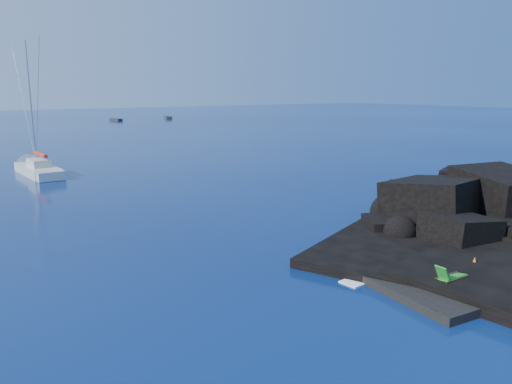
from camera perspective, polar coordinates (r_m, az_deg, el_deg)
ground at (r=20.06m, az=16.37°, el=-12.49°), size 400.00×400.00×0.00m
headland at (r=32.02m, az=27.03°, el=-4.19°), size 24.00×24.00×3.60m
beach at (r=23.76m, az=22.39°, el=-9.05°), size 9.08×6.86×0.70m
surf_foam at (r=26.65m, az=14.86°, el=-6.30°), size 10.00×8.00×0.06m
sailboat at (r=52.16m, az=-23.61°, el=1.84°), size 3.15×12.09×12.56m
deck_chair at (r=21.69m, az=21.54°, el=-8.57°), size 1.47×0.69×1.00m
towel at (r=24.25m, az=22.48°, el=-7.70°), size 1.84×1.19×0.04m
sunbather at (r=24.21m, az=22.50°, el=-7.39°), size 1.67×0.81×0.24m
marker_cone at (r=24.07m, az=23.69°, el=-7.39°), size 0.43×0.43×0.49m
distant_boat_a at (r=134.08m, az=-15.71°, el=7.84°), size 2.07×4.51×0.58m
distant_boat_b at (r=140.58m, az=-10.01°, el=8.26°), size 2.94×5.22×0.66m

